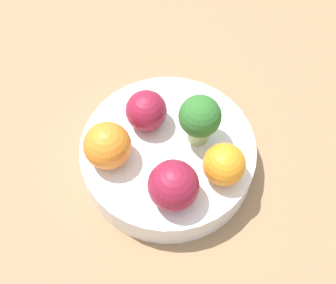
{
  "coord_description": "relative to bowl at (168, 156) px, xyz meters",
  "views": [
    {
      "loc": [
        0.25,
        0.06,
        0.5
      ],
      "look_at": [
        0.0,
        0.0,
        0.07
      ],
      "focal_mm": 50.0,
      "sensor_mm": 36.0,
      "label": 1
    }
  ],
  "objects": [
    {
      "name": "broccoli",
      "position": [
        -0.02,
        0.03,
        0.06
      ],
      "size": [
        0.04,
        0.04,
        0.06
      ],
      "color": "#99C17A",
      "rests_on": "bowl"
    },
    {
      "name": "bowl",
      "position": [
        0.0,
        0.0,
        0.0
      ],
      "size": [
        0.19,
        0.19,
        0.04
      ],
      "color": "white",
      "rests_on": "table_surface"
    },
    {
      "name": "orange_back",
      "position": [
        0.02,
        0.06,
        0.04
      ],
      "size": [
        0.04,
        0.04,
        0.04
      ],
      "color": "orange",
      "rests_on": "bowl"
    },
    {
      "name": "ground_plane",
      "position": [
        0.0,
        0.0,
        -0.04
      ],
      "size": [
        6.0,
        6.0,
        0.0
      ],
      "primitive_type": "plane",
      "color": "gray"
    },
    {
      "name": "apple_green",
      "position": [
        0.06,
        0.02,
        0.05
      ],
      "size": [
        0.05,
        0.05,
        0.05
      ],
      "color": "maroon",
      "rests_on": "bowl"
    },
    {
      "name": "apple_red",
      "position": [
        -0.03,
        -0.03,
        0.04
      ],
      "size": [
        0.05,
        0.05,
        0.05
      ],
      "color": "maroon",
      "rests_on": "bowl"
    },
    {
      "name": "orange_front",
      "position": [
        0.03,
        -0.06,
        0.04
      ],
      "size": [
        0.05,
        0.05,
        0.05
      ],
      "color": "orange",
      "rests_on": "bowl"
    },
    {
      "name": "table_surface",
      "position": [
        0.0,
        0.0,
        -0.03
      ],
      "size": [
        1.2,
        1.2,
        0.02
      ],
      "color": "#936D4C",
      "rests_on": "ground_plane"
    }
  ]
}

